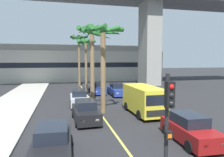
{
  "coord_description": "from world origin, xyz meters",
  "views": [
    {
      "loc": [
        -3.13,
        0.9,
        4.59
      ],
      "look_at": [
        0.0,
        14.0,
        3.39
      ],
      "focal_mm": 33.6,
      "sensor_mm": 36.0,
      "label": 1
    }
  ],
  "objects_px": {
    "traffic_light_median_near": "(168,124)",
    "palm_tree_mid_median": "(92,41)",
    "car_queue_second": "(86,112)",
    "palm_tree_far_median": "(86,48)",
    "car_queue_third": "(97,89)",
    "palm_tree_near_median": "(79,46)",
    "car_queue_fourth": "(117,90)",
    "car_queue_front": "(52,144)",
    "car_queue_sixth": "(79,98)",
    "palm_tree_farthest_median": "(103,42)",
    "delivery_van": "(143,99)",
    "car_queue_fifth": "(190,129)"
  },
  "relations": [
    {
      "from": "car_queue_second",
      "to": "car_queue_fifth",
      "type": "xyz_separation_m",
      "value": [
        5.23,
        -5.36,
        0.0
      ]
    },
    {
      "from": "car_queue_fourth",
      "to": "delivery_van",
      "type": "relative_size",
      "value": 0.78
    },
    {
      "from": "car_queue_front",
      "to": "car_queue_sixth",
      "type": "bearing_deg",
      "value": 79.37
    },
    {
      "from": "car_queue_sixth",
      "to": "car_queue_second",
      "type": "bearing_deg",
      "value": -89.5
    },
    {
      "from": "car_queue_front",
      "to": "car_queue_sixth",
      "type": "relative_size",
      "value": 1.0
    },
    {
      "from": "delivery_van",
      "to": "car_queue_fifth",
      "type": "bearing_deg",
      "value": -87.68
    },
    {
      "from": "car_queue_third",
      "to": "car_queue_fourth",
      "type": "relative_size",
      "value": 1.0
    },
    {
      "from": "car_queue_front",
      "to": "car_queue_fourth",
      "type": "distance_m",
      "value": 17.75
    },
    {
      "from": "car_queue_front",
      "to": "traffic_light_median_near",
      "type": "xyz_separation_m",
      "value": [
        3.48,
        -4.3,
        1.99
      ]
    },
    {
      "from": "car_queue_front",
      "to": "delivery_van",
      "type": "bearing_deg",
      "value": 42.87
    },
    {
      "from": "car_queue_second",
      "to": "palm_tree_far_median",
      "type": "bearing_deg",
      "value": 83.28
    },
    {
      "from": "car_queue_sixth",
      "to": "palm_tree_mid_median",
      "type": "distance_m",
      "value": 6.43
    },
    {
      "from": "car_queue_front",
      "to": "palm_tree_mid_median",
      "type": "relative_size",
      "value": 0.5
    },
    {
      "from": "car_queue_fifth",
      "to": "traffic_light_median_near",
      "type": "relative_size",
      "value": 0.99
    },
    {
      "from": "car_queue_second",
      "to": "palm_tree_mid_median",
      "type": "distance_m",
      "value": 9.7
    },
    {
      "from": "car_queue_fourth",
      "to": "traffic_light_median_near",
      "type": "height_order",
      "value": "traffic_light_median_near"
    },
    {
      "from": "car_queue_second",
      "to": "palm_tree_farthest_median",
      "type": "relative_size",
      "value": 0.56
    },
    {
      "from": "traffic_light_median_near",
      "to": "palm_tree_farthest_median",
      "type": "height_order",
      "value": "palm_tree_farthest_median"
    },
    {
      "from": "traffic_light_median_near",
      "to": "car_queue_fourth",
      "type": "bearing_deg",
      "value": 79.36
    },
    {
      "from": "car_queue_fifth",
      "to": "palm_tree_far_median",
      "type": "xyz_separation_m",
      "value": [
        -3.66,
        18.7,
        5.51
      ]
    },
    {
      "from": "car_queue_fifth",
      "to": "palm_tree_far_median",
      "type": "relative_size",
      "value": 0.56
    },
    {
      "from": "delivery_van",
      "to": "palm_tree_mid_median",
      "type": "relative_size",
      "value": 0.63
    },
    {
      "from": "car_queue_fifth",
      "to": "delivery_van",
      "type": "bearing_deg",
      "value": 92.32
    },
    {
      "from": "car_queue_third",
      "to": "palm_tree_near_median",
      "type": "distance_m",
      "value": 11.39
    },
    {
      "from": "car_queue_fourth",
      "to": "palm_tree_far_median",
      "type": "height_order",
      "value": "palm_tree_far_median"
    },
    {
      "from": "traffic_light_median_near",
      "to": "car_queue_second",
      "type": "bearing_deg",
      "value": 97.51
    },
    {
      "from": "car_queue_front",
      "to": "palm_tree_far_median",
      "type": "height_order",
      "value": "palm_tree_far_median"
    },
    {
      "from": "car_queue_fourth",
      "to": "palm_tree_mid_median",
      "type": "xyz_separation_m",
      "value": [
        -3.58,
        -2.92,
        5.9
      ]
    },
    {
      "from": "car_queue_fourth",
      "to": "palm_tree_mid_median",
      "type": "distance_m",
      "value": 7.49
    },
    {
      "from": "car_queue_second",
      "to": "palm_tree_far_median",
      "type": "xyz_separation_m",
      "value": [
        1.57,
        13.35,
        5.51
      ]
    },
    {
      "from": "car_queue_third",
      "to": "traffic_light_median_near",
      "type": "distance_m",
      "value": 22.55
    },
    {
      "from": "car_queue_third",
      "to": "traffic_light_median_near",
      "type": "relative_size",
      "value": 0.98
    },
    {
      "from": "car_queue_sixth",
      "to": "palm_tree_far_median",
      "type": "distance_m",
      "value": 9.67
    },
    {
      "from": "car_queue_fifth",
      "to": "palm_tree_far_median",
      "type": "bearing_deg",
      "value": 101.07
    },
    {
      "from": "car_queue_third",
      "to": "car_queue_sixth",
      "type": "bearing_deg",
      "value": -113.35
    },
    {
      "from": "car_queue_fourth",
      "to": "palm_tree_farthest_median",
      "type": "xyz_separation_m",
      "value": [
        -3.44,
        -8.33,
        5.34
      ]
    },
    {
      "from": "car_queue_fourth",
      "to": "palm_tree_mid_median",
      "type": "height_order",
      "value": "palm_tree_mid_median"
    },
    {
      "from": "car_queue_fourth",
      "to": "palm_tree_near_median",
      "type": "distance_m",
      "value": 13.49
    },
    {
      "from": "car_queue_second",
      "to": "palm_tree_mid_median",
      "type": "height_order",
      "value": "palm_tree_mid_median"
    },
    {
      "from": "delivery_van",
      "to": "traffic_light_median_near",
      "type": "xyz_separation_m",
      "value": [
        -3.66,
        -10.93,
        1.43
      ]
    },
    {
      "from": "traffic_light_median_near",
      "to": "palm_tree_mid_median",
      "type": "height_order",
      "value": "palm_tree_mid_median"
    },
    {
      "from": "car_queue_sixth",
      "to": "traffic_light_median_near",
      "type": "bearing_deg",
      "value": -84.98
    },
    {
      "from": "traffic_light_median_near",
      "to": "car_queue_fifth",
      "type": "bearing_deg",
      "value": 49.92
    },
    {
      "from": "palm_tree_farthest_median",
      "to": "car_queue_front",
      "type": "bearing_deg",
      "value": -116.37
    },
    {
      "from": "car_queue_sixth",
      "to": "palm_tree_near_median",
      "type": "xyz_separation_m",
      "value": [
        1.35,
        16.15,
        6.36
      ]
    },
    {
      "from": "car_queue_sixth",
      "to": "palm_tree_near_median",
      "type": "bearing_deg",
      "value": 85.23
    },
    {
      "from": "delivery_van",
      "to": "car_queue_fourth",
      "type": "bearing_deg",
      "value": 88.88
    },
    {
      "from": "palm_tree_farthest_median",
      "to": "palm_tree_near_median",
      "type": "bearing_deg",
      "value": 91.24
    },
    {
      "from": "car_queue_second",
      "to": "car_queue_front",
      "type": "bearing_deg",
      "value": -110.78
    },
    {
      "from": "car_queue_fifth",
      "to": "palm_tree_farthest_median",
      "type": "xyz_separation_m",
      "value": [
        -3.51,
        7.49,
        5.34
      ]
    }
  ]
}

